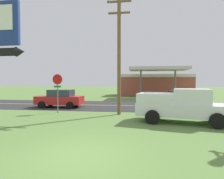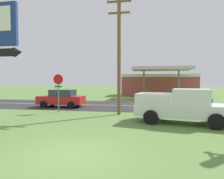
% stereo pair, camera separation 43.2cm
% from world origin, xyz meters
% --- Properties ---
extents(ground_plane, '(180.00, 180.00, 0.00)m').
position_xyz_m(ground_plane, '(0.00, 0.00, 0.00)').
color(ground_plane, '#5B7F3D').
extents(road_asphalt, '(140.00, 8.00, 0.02)m').
position_xyz_m(road_asphalt, '(0.00, 13.00, 0.01)').
color(road_asphalt, '#2B2B2D').
rests_on(road_asphalt, ground).
extents(road_centre_line, '(126.00, 0.20, 0.01)m').
position_xyz_m(road_centre_line, '(0.00, 13.00, 0.02)').
color(road_centre_line, gold).
rests_on(road_centre_line, road_asphalt).
extents(stop_sign, '(0.80, 0.08, 2.95)m').
position_xyz_m(stop_sign, '(-4.19, 8.05, 2.03)').
color(stop_sign, slate).
rests_on(stop_sign, ground).
extents(utility_pole, '(1.73, 0.26, 8.55)m').
position_xyz_m(utility_pole, '(0.52, 7.93, 4.55)').
color(utility_pole, brown).
rests_on(utility_pole, ground).
extents(gas_station, '(12.00, 11.50, 4.40)m').
position_xyz_m(gas_station, '(4.60, 27.91, 1.94)').
color(gas_station, '#A84C42').
rests_on(gas_station, ground).
extents(pickup_white_parked_on_lawn, '(5.50, 3.04, 1.96)m').
position_xyz_m(pickup_white_parked_on_lawn, '(4.54, 5.62, 0.96)').
color(pickup_white_parked_on_lawn, silver).
rests_on(pickup_white_parked_on_lawn, ground).
extents(car_green_near_lane, '(4.20, 2.00, 1.64)m').
position_xyz_m(car_green_near_lane, '(5.48, 11.00, 0.83)').
color(car_green_near_lane, '#1E6038').
rests_on(car_green_near_lane, ground).
extents(car_red_mid_lane, '(4.20, 2.00, 1.64)m').
position_xyz_m(car_red_mid_lane, '(-5.26, 11.00, 0.83)').
color(car_red_mid_lane, red).
rests_on(car_red_mid_lane, ground).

